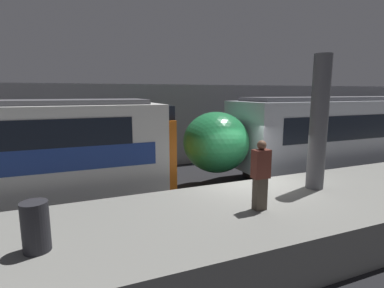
# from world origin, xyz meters

# --- Properties ---
(ground_plane) EXTENTS (120.00, 120.00, 0.00)m
(ground_plane) POSITION_xyz_m (0.00, 0.00, 0.00)
(ground_plane) COLOR black
(platform) EXTENTS (40.00, 3.63, 1.03)m
(platform) POSITION_xyz_m (0.00, -1.81, 0.51)
(platform) COLOR slate
(platform) RESTS_ON ground
(station_rear_barrier) EXTENTS (50.00, 0.15, 4.01)m
(station_rear_barrier) POSITION_xyz_m (0.00, 6.66, 2.01)
(station_rear_barrier) COLOR #939399
(station_rear_barrier) RESTS_ON ground
(support_pillar_near) EXTENTS (0.46, 0.46, 3.59)m
(support_pillar_near) POSITION_xyz_m (1.24, -1.34, 2.82)
(support_pillar_near) COLOR #56565B
(support_pillar_near) RESTS_ON platform
(person_waiting) EXTENTS (0.38, 0.24, 1.58)m
(person_waiting) POSITION_xyz_m (-1.08, -2.05, 1.85)
(person_waiting) COLOR #473D33
(person_waiting) RESTS_ON platform
(trash_bin) EXTENTS (0.44, 0.44, 0.85)m
(trash_bin) POSITION_xyz_m (-5.56, -2.13, 1.45)
(trash_bin) COLOR #232328
(trash_bin) RESTS_ON platform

